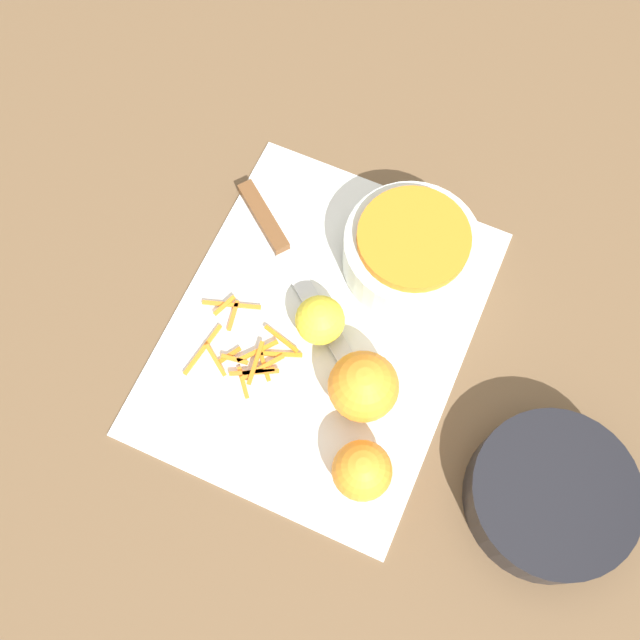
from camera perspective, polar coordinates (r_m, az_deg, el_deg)
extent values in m
plane|color=brown|center=(0.91, 0.00, -0.81)|extent=(4.00, 4.00, 0.00)
cube|color=silver|center=(0.91, 0.00, -0.75)|extent=(0.44, 0.34, 0.01)
cylinder|color=silver|center=(0.92, 6.89, 5.16)|extent=(0.16, 0.16, 0.06)
cylinder|color=orange|center=(0.89, 7.15, 6.14)|extent=(0.13, 0.13, 0.02)
cylinder|color=black|center=(0.87, 17.14, -12.69)|extent=(0.18, 0.18, 0.06)
cube|color=brown|center=(0.96, -4.32, 7.82)|extent=(0.08, 0.10, 0.02)
cube|color=silver|center=(0.91, -0.43, 1.16)|extent=(0.12, 0.14, 0.00)
sphere|color=orange|center=(0.83, 3.22, -11.39)|extent=(0.07, 0.07, 0.07)
sphere|color=orange|center=(0.84, 3.32, -5.07)|extent=(0.08, 0.08, 0.08)
sphere|color=yellow|center=(0.88, 0.21, -0.14)|extent=(0.06, 0.06, 0.06)
cube|color=orange|center=(0.91, -6.63, 0.33)|extent=(0.04, 0.01, 0.00)
cube|color=orange|center=(0.89, -4.42, -3.63)|extent=(0.05, 0.04, 0.00)
cube|color=orange|center=(0.90, -2.96, -1.44)|extent=(0.02, 0.05, 0.00)
cube|color=orange|center=(0.89, -4.23, -3.57)|extent=(0.03, 0.03, 0.00)
cube|color=orange|center=(0.92, -7.30, 1.11)|extent=(0.03, 0.02, 0.00)
cube|color=orange|center=(0.89, -4.78, -2.38)|extent=(0.04, 0.04, 0.00)
cube|color=orange|center=(0.90, -6.93, -2.70)|extent=(0.03, 0.02, 0.00)
cube|color=orange|center=(0.88, -5.03, -3.99)|extent=(0.03, 0.05, 0.00)
cube|color=orange|center=(0.89, -4.93, -3.26)|extent=(0.06, 0.01, 0.00)
cube|color=orange|center=(0.89, -7.96, -3.04)|extent=(0.03, 0.04, 0.00)
cube|color=orange|center=(0.89, -3.01, -2.62)|extent=(0.02, 0.05, 0.00)
cube|color=orange|center=(0.89, -6.52, -2.99)|extent=(0.01, 0.03, 0.00)
cube|color=orange|center=(0.90, -8.93, -2.25)|extent=(0.07, 0.02, 0.00)
cube|color=orange|center=(0.88, -4.71, -3.93)|extent=(0.02, 0.04, 0.00)
cube|color=orange|center=(0.92, -6.75, 1.16)|extent=(0.03, 0.07, 0.00)
cube|color=orange|center=(0.89, -5.87, -4.77)|extent=(0.03, 0.03, 0.00)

